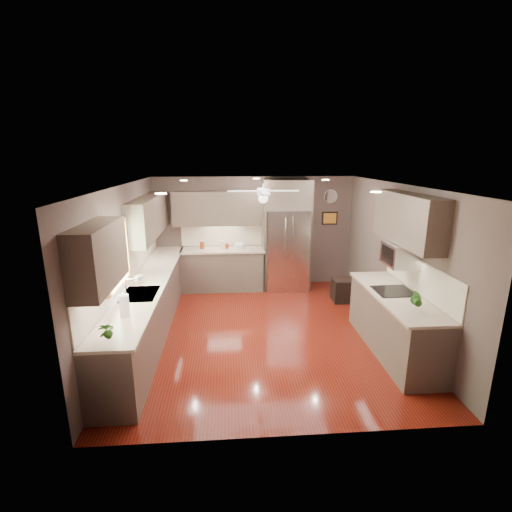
{
  "coord_description": "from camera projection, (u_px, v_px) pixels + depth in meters",
  "views": [
    {
      "loc": [
        -0.59,
        -5.83,
        2.94
      ],
      "look_at": [
        -0.1,
        0.6,
        1.19
      ],
      "focal_mm": 26.0,
      "sensor_mm": 36.0,
      "label": 1
    }
  ],
  "objects": [
    {
      "name": "uppers",
      "position": [
        219.0,
        218.0,
        6.57
      ],
      "size": [
        4.5,
        4.7,
        0.95
      ],
      "color": "brown",
      "rests_on": "wall_left"
    },
    {
      "name": "potted_plant_right",
      "position": [
        417.0,
        299.0,
        4.92
      ],
      "size": [
        0.2,
        0.18,
        0.32
      ],
      "primitive_type": "imported",
      "rotation": [
        0.0,
        0.0,
        -0.22
      ],
      "color": "#285F1B",
      "rests_on": "right_run"
    },
    {
      "name": "soap_bottle",
      "position": [
        138.0,
        278.0,
        5.98
      ],
      "size": [
        0.11,
        0.11,
        0.18
      ],
      "primitive_type": "imported",
      "rotation": [
        0.0,
        0.0,
        -0.4
      ],
      "color": "white",
      "rests_on": "left_run"
    },
    {
      "name": "sink",
      "position": [
        140.0,
        296.0,
        5.57
      ],
      "size": [
        0.5,
        0.7,
        0.32
      ],
      "color": "silver",
      "rests_on": "left_run"
    },
    {
      "name": "wall_clock",
      "position": [
        331.0,
        196.0,
        8.41
      ],
      "size": [
        0.3,
        0.03,
        0.3
      ],
      "color": "white",
      "rests_on": "wall_back"
    },
    {
      "name": "window",
      "position": [
        116.0,
        255.0,
        5.38
      ],
      "size": [
        0.05,
        1.12,
        0.92
      ],
      "color": "#BFF2B2",
      "rests_on": "wall_left"
    },
    {
      "name": "back_run",
      "position": [
        223.0,
        268.0,
        8.37
      ],
      "size": [
        1.85,
        0.65,
        1.45
      ],
      "color": "brown",
      "rests_on": "ground"
    },
    {
      "name": "canister_a",
      "position": [
        202.0,
        245.0,
        8.23
      ],
      "size": [
        0.1,
        0.1,
        0.15
      ],
      "primitive_type": "cylinder",
      "rotation": [
        0.0,
        0.0,
        -0.08
      ],
      "color": "#8E320F",
      "rests_on": "back_run"
    },
    {
      "name": "wall_left",
      "position": [
        125.0,
        265.0,
        5.93
      ],
      "size": [
        0.0,
        5.0,
        5.0
      ],
      "primitive_type": "plane",
      "rotation": [
        1.57,
        0.0,
        1.57
      ],
      "color": "brown",
      "rests_on": "ground"
    },
    {
      "name": "wall_front",
      "position": [
        289.0,
        331.0,
        3.69
      ],
      "size": [
        4.5,
        0.0,
        4.5
      ],
      "primitive_type": "plane",
      "rotation": [
        -1.57,
        0.0,
        0.0
      ],
      "color": "brown",
      "rests_on": "ground"
    },
    {
      "name": "recessed_lights",
      "position": [
        260.0,
        184.0,
        6.16
      ],
      "size": [
        2.84,
        3.14,
        0.01
      ],
      "color": "white",
      "rests_on": "ceiling"
    },
    {
      "name": "left_run",
      "position": [
        149.0,
        305.0,
        6.3
      ],
      "size": [
        0.65,
        4.7,
        1.45
      ],
      "color": "brown",
      "rests_on": "ground"
    },
    {
      "name": "wall_back",
      "position": [
        254.0,
        232.0,
        8.51
      ],
      "size": [
        4.5,
        0.0,
        4.5
      ],
      "primitive_type": "plane",
      "rotation": [
        1.57,
        0.0,
        0.0
      ],
      "color": "brown",
      "rests_on": "ground"
    },
    {
      "name": "floor",
      "position": [
        264.0,
        331.0,
        6.43
      ],
      "size": [
        5.0,
        5.0,
        0.0
      ],
      "primitive_type": "plane",
      "color": "#4F100A",
      "rests_on": "ground"
    },
    {
      "name": "framed_print",
      "position": [
        330.0,
        218.0,
        8.53
      ],
      "size": [
        0.36,
        0.03,
        0.3
      ],
      "color": "black",
      "rests_on": "wall_back"
    },
    {
      "name": "microwave",
      "position": [
        400.0,
        255.0,
        5.66
      ],
      "size": [
        0.43,
        0.55,
        0.34
      ],
      "color": "silver",
      "rests_on": "wall_right"
    },
    {
      "name": "paper_towel",
      "position": [
        124.0,
        306.0,
        4.76
      ],
      "size": [
        0.13,
        0.13,
        0.31
      ],
      "color": "white",
      "rests_on": "left_run"
    },
    {
      "name": "refrigerator",
      "position": [
        286.0,
        237.0,
        8.24
      ],
      "size": [
        1.06,
        0.75,
        2.45
      ],
      "color": "silver",
      "rests_on": "ground"
    },
    {
      "name": "canister_c",
      "position": [
        222.0,
        245.0,
        8.21
      ],
      "size": [
        0.13,
        0.13,
        0.17
      ],
      "primitive_type": "cylinder",
      "rotation": [
        0.0,
        0.0,
        0.26
      ],
      "color": "beige",
      "rests_on": "back_run"
    },
    {
      "name": "wall_right",
      "position": [
        397.0,
        259.0,
        6.26
      ],
      "size": [
        0.0,
        5.0,
        5.0
      ],
      "primitive_type": "plane",
      "rotation": [
        1.57,
        0.0,
        -1.57
      ],
      "color": "brown",
      "rests_on": "ground"
    },
    {
      "name": "bowl",
      "position": [
        240.0,
        248.0,
        8.24
      ],
      "size": [
        0.25,
        0.25,
        0.06
      ],
      "primitive_type": "imported",
      "rotation": [
        0.0,
        0.0,
        -0.09
      ],
      "color": "beige",
      "rests_on": "back_run"
    },
    {
      "name": "ceiling_fan",
      "position": [
        263.0,
        194.0,
        6.11
      ],
      "size": [
        1.18,
        1.18,
        0.32
      ],
      "color": "white",
      "rests_on": "ceiling"
    },
    {
      "name": "canister_d",
      "position": [
        227.0,
        246.0,
        8.26
      ],
      "size": [
        0.07,
        0.07,
        0.11
      ],
      "primitive_type": "cylinder",
      "rotation": [
        0.0,
        0.0,
        0.02
      ],
      "color": "#8E320F",
      "rests_on": "back_run"
    },
    {
      "name": "right_run",
      "position": [
        395.0,
        322.0,
        5.67
      ],
      "size": [
        0.7,
        2.2,
        1.45
      ],
      "color": "brown",
      "rests_on": "ground"
    },
    {
      "name": "stool",
      "position": [
        343.0,
        290.0,
        7.72
      ],
      "size": [
        0.44,
        0.44,
        0.49
      ],
      "color": "black",
      "rests_on": "ground"
    },
    {
      "name": "ceiling",
      "position": [
        265.0,
        185.0,
        5.77
      ],
      "size": [
        5.0,
        5.0,
        0.0
      ],
      "primitive_type": "plane",
      "rotation": [
        3.14,
        0.0,
        0.0
      ],
      "color": "white",
      "rests_on": "ground"
    },
    {
      "name": "potted_plant_left",
      "position": [
        105.0,
        331.0,
        4.03
      ],
      "size": [
        0.2,
        0.17,
        0.31
      ],
      "primitive_type": "imported",
      "rotation": [
        0.0,
        0.0,
        0.4
      ],
      "color": "#285F1B",
      "rests_on": "left_run"
    }
  ]
}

